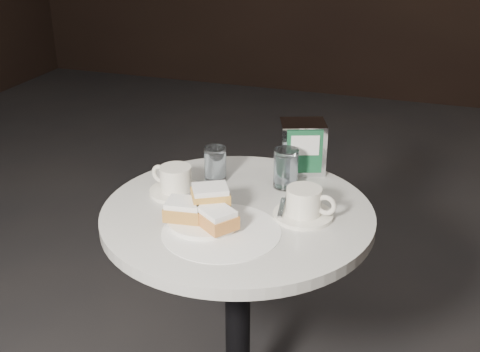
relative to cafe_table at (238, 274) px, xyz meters
The scene contains 8 objects.
cafe_table is the anchor object (origin of this frame).
sugar_spill 0.23m from the cafe_table, 89.87° to the right, with size 0.29×0.29×0.00m, color white.
beignet_plate 0.26m from the cafe_table, 118.63° to the right, with size 0.21×0.21×0.09m.
coffee_cup_left 0.30m from the cafe_table, 168.47° to the left, with size 0.18×0.18×0.08m.
coffee_cup_right 0.29m from the cafe_table, ahead, with size 0.17×0.17×0.08m.
water_glass_left 0.31m from the cafe_table, 128.41° to the left, with size 0.08×0.08×0.10m.
water_glass_right 0.31m from the cafe_table, 64.40° to the left, with size 0.07×0.07×0.11m.
napkin_dispenser 0.41m from the cafe_table, 71.16° to the left, with size 0.15×0.14×0.15m.
Camera 1 is at (0.44, -1.29, 1.47)m, focal length 45.00 mm.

